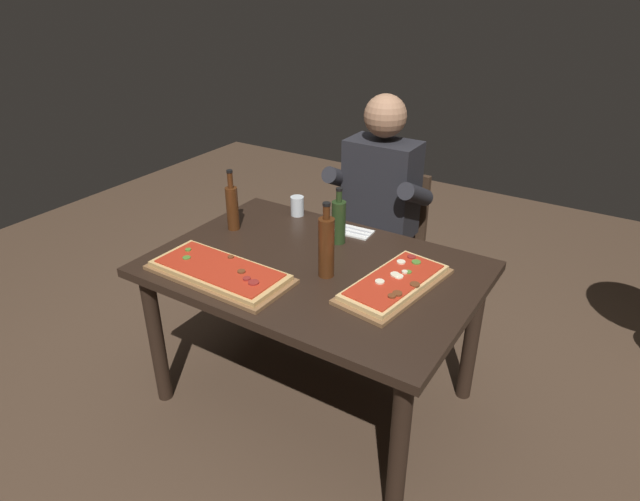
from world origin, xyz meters
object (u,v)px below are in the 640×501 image
(dining_table, at_px, (314,284))
(pizza_rectangular_front, at_px, (219,272))
(seated_diner, at_px, (377,206))
(vinegar_bottle_green, at_px, (232,206))
(diner_chair, at_px, (384,240))
(tumbler_near_camera, at_px, (297,207))
(oil_bottle_amber, at_px, (326,246))
(pizza_rectangular_left, at_px, (395,283))
(wine_bottle_dark, at_px, (339,221))

(dining_table, bearing_deg, pizza_rectangular_front, -134.38)
(pizza_rectangular_front, height_order, seated_diner, seated_diner)
(vinegar_bottle_green, xyz_separation_m, diner_chair, (0.47, 0.75, -0.37))
(tumbler_near_camera, height_order, seated_diner, seated_diner)
(oil_bottle_amber, bearing_deg, seated_diner, 101.62)
(pizza_rectangular_left, height_order, wine_bottle_dark, wine_bottle_dark)
(diner_chair, relative_size, seated_diner, 0.65)
(vinegar_bottle_green, xyz_separation_m, tumbler_near_camera, (0.17, 0.31, -0.08))
(pizza_rectangular_front, bearing_deg, dining_table, 45.62)
(diner_chair, bearing_deg, wine_bottle_dark, -85.69)
(dining_table, relative_size, seated_diner, 1.05)
(vinegar_bottle_green, bearing_deg, pizza_rectangular_front, -57.01)
(tumbler_near_camera, xyz_separation_m, diner_chair, (0.30, 0.45, -0.30))
(oil_bottle_amber, bearing_deg, pizza_rectangular_left, 12.36)
(tumbler_near_camera, bearing_deg, vinegar_bottle_green, -119.00)
(tumbler_near_camera, relative_size, diner_chair, 0.12)
(tumbler_near_camera, bearing_deg, oil_bottle_amber, -44.76)
(vinegar_bottle_green, distance_m, tumbler_near_camera, 0.36)
(pizza_rectangular_left, distance_m, seated_diner, 0.85)
(oil_bottle_amber, height_order, vinegar_bottle_green, oil_bottle_amber)
(dining_table, relative_size, pizza_rectangular_front, 2.21)
(dining_table, bearing_deg, seated_diner, 95.42)
(seated_diner, bearing_deg, dining_table, -84.58)
(dining_table, distance_m, wine_bottle_dark, 0.32)
(wine_bottle_dark, height_order, seated_diner, seated_diner)
(wine_bottle_dark, distance_m, diner_chair, 0.71)
(oil_bottle_amber, xyz_separation_m, diner_chair, (-0.16, 0.90, -0.39))
(oil_bottle_amber, height_order, seated_diner, seated_diner)
(dining_table, xyz_separation_m, diner_chair, (-0.07, 0.86, -0.16))
(dining_table, height_order, tumbler_near_camera, tumbler_near_camera)
(pizza_rectangular_left, xyz_separation_m, oil_bottle_amber, (-0.29, -0.06, 0.12))
(pizza_rectangular_left, xyz_separation_m, wine_bottle_dark, (-0.40, 0.23, 0.09))
(wine_bottle_dark, relative_size, diner_chair, 0.31)
(wine_bottle_dark, relative_size, seated_diner, 0.20)
(oil_bottle_amber, bearing_deg, dining_table, 153.58)
(dining_table, relative_size, diner_chair, 1.61)
(pizza_rectangular_left, bearing_deg, dining_table, -177.31)
(vinegar_bottle_green, bearing_deg, dining_table, -10.67)
(pizza_rectangular_front, height_order, tumbler_near_camera, tumbler_near_camera)
(vinegar_bottle_green, distance_m, diner_chair, 0.96)
(diner_chair, bearing_deg, vinegar_bottle_green, -121.75)
(pizza_rectangular_front, bearing_deg, vinegar_bottle_green, 122.99)
(diner_chair, distance_m, seated_diner, 0.28)
(dining_table, relative_size, pizza_rectangular_left, 2.50)
(pizza_rectangular_left, bearing_deg, wine_bottle_dark, 150.04)
(vinegar_bottle_green, bearing_deg, wine_bottle_dark, 16.12)
(dining_table, relative_size, oil_bottle_amber, 4.25)
(oil_bottle_amber, height_order, diner_chair, oil_bottle_amber)
(seated_diner, bearing_deg, wine_bottle_dark, -84.63)
(diner_chair, bearing_deg, pizza_rectangular_left, -61.91)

